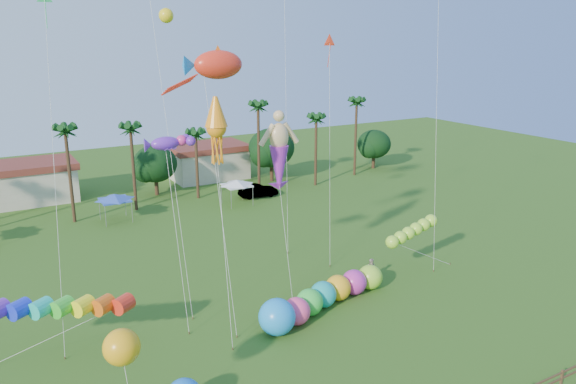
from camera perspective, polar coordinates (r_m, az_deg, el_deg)
ground at (r=35.25m, az=8.58°, el=-18.19°), size 160.00×160.00×0.00m
tree_line at (r=71.84m, az=-11.17°, el=3.10°), size 69.46×8.91×11.00m
buildings_row at (r=76.27m, az=-17.30°, el=1.65°), size 35.00×7.00×4.00m
tent_row at (r=62.55m, az=-17.07°, el=-0.61°), size 31.00×4.00×0.60m
car_b at (r=70.08m, az=-3.05°, el=0.14°), size 4.99×2.06×1.61m
spectator_b at (r=47.00m, az=8.49°, el=-7.82°), size 1.15×1.16×1.89m
caterpillar_inflatable at (r=41.66m, az=3.24°, el=-10.69°), size 12.35×5.01×2.53m
rainbow_tube at (r=37.46m, az=-19.52°, el=-11.41°), size 9.78×4.34×3.63m
green_worm at (r=46.85m, az=10.55°, el=-5.02°), size 9.49×2.15×3.86m
orange_ball_kite at (r=29.12m, az=-16.55°, el=-14.88°), size 1.85×2.45×5.96m
merman_kite at (r=42.86m, az=-0.92°, el=3.67°), size 2.57×4.46×13.59m
fish_kite at (r=39.24m, az=-7.09°, el=12.71°), size 5.46×6.96×18.68m
squid_kite at (r=37.49m, az=-7.29°, el=6.47°), size 2.32×5.65×15.79m
lobster_kite at (r=38.37m, az=-12.35°, el=4.83°), size 3.62×4.43×13.23m
delta_kite_red at (r=49.27m, az=4.24°, el=14.69°), size 2.43×3.50×19.65m
delta_kite_green at (r=37.93m, az=-23.47°, el=16.82°), size 2.25×4.14×22.24m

